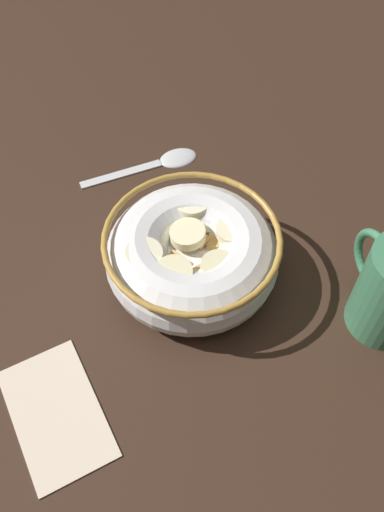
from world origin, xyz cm
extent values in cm
cube|color=#332116|center=(0.00, 0.00, -1.00)|extent=(119.97, 119.97, 2.00)
cylinder|color=white|center=(0.00, 0.00, 0.30)|extent=(9.04, 9.04, 0.60)
torus|color=white|center=(0.00, 0.00, 3.03)|extent=(16.43, 16.43, 6.05)
torus|color=#B28438|center=(0.00, 0.00, 5.75)|extent=(16.54, 16.54, 0.60)
cylinder|color=white|center=(0.00, 0.00, 3.54)|extent=(12.80, 12.80, 0.40)
cube|color=#AD7F42|center=(2.28, 2.99, 4.19)|extent=(1.71, 1.75, 0.79)
cube|color=tan|center=(1.99, -2.49, 4.05)|extent=(1.71, 1.73, 0.71)
cube|color=tan|center=(-3.59, -3.98, 4.21)|extent=(1.94, 1.94, 0.68)
cube|color=tan|center=(-2.82, -0.03, 4.14)|extent=(1.89, 1.93, 0.79)
cube|color=#B78947|center=(0.07, -2.36, 4.07)|extent=(2.05, 2.07, 0.80)
cube|color=#AD7F42|center=(-5.22, 0.96, 4.10)|extent=(1.97, 1.98, 0.71)
cube|color=tan|center=(-1.71, -5.25, 4.14)|extent=(2.01, 2.04, 0.81)
cube|color=tan|center=(-0.74, 2.02, 4.19)|extent=(2.03, 2.04, 0.75)
cube|color=#B78947|center=(0.68, -0.99, 4.26)|extent=(1.99, 1.99, 0.67)
cube|color=tan|center=(-2.35, -3.16, 4.21)|extent=(1.75, 1.79, 0.78)
cylinder|color=#F9EFC6|center=(4.29, -1.51, 5.16)|extent=(4.75, 4.72, 1.28)
cylinder|color=#F9EFC6|center=(0.45, 4.57, 5.34)|extent=(4.83, 4.84, 1.25)
cylinder|color=beige|center=(-3.41, -1.36, 5.11)|extent=(3.64, 3.66, 1.09)
cylinder|color=#F4EABC|center=(0.47, -4.14, 5.12)|extent=(4.49, 4.49, 1.04)
cylinder|color=beige|center=(1.18, -0.27, 4.92)|extent=(4.23, 4.23, 1.37)
cylinder|color=beige|center=(-2.79, 2.69, 5.30)|extent=(4.34, 4.32, 1.31)
ellipsoid|color=silver|center=(15.74, -3.91, 0.40)|extent=(3.23, 4.54, 0.80)
cube|color=silver|center=(15.42, 3.03, 0.18)|extent=(1.44, 9.53, 0.36)
torus|color=#3F7F59|center=(-7.43, -14.83, 4.89)|extent=(6.28, 0.80, 6.28)
cube|color=beige|center=(-9.49, 15.50, 0.15)|extent=(12.53, 8.59, 0.30)
camera|label=1|loc=(-28.49, 10.16, 45.25)|focal=38.57mm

